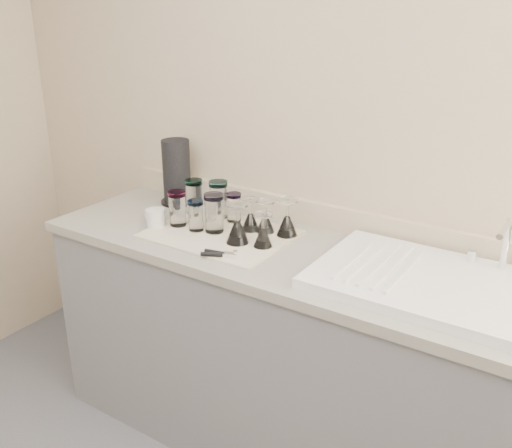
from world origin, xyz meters
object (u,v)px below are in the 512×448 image
Objects in this scene: tumbler_magenta at (177,208)px; tumbler_lavender at (214,213)px; tumbler_cyan at (219,199)px; goblet_back_left at (265,221)px; goblet_extra at (250,220)px; tumbler_blue at (196,215)px; sink_unit at (443,285)px; can_opener at (220,254)px; goblet_front_right at (263,235)px; paper_towel_roll at (177,173)px; tumbler_purple at (234,207)px; goblet_back_right at (287,223)px; white_mug at (155,218)px; goblet_front_left at (237,229)px; tumbler_teal at (194,196)px.

tumbler_lavender reaches higher than tumbler_magenta.
goblet_back_left is (0.26, -0.03, -0.04)m from tumbler_cyan.
tumbler_lavender reaches higher than goblet_extra.
goblet_back_left is (0.24, 0.14, -0.02)m from tumbler_blue.
sink_unit is 6.36× the size of can_opener.
tumbler_blue is at bearing -177.86° from goblet_front_right.
paper_towel_roll is (-0.29, 0.23, 0.07)m from tumbler_blue.
goblet_back_left is 1.02× the size of can_opener.
tumbler_purple is 0.18m from goblet_back_left.
tumbler_blue is 0.85× the size of goblet_back_right.
goblet_back_left is 0.55m from paper_towel_roll.
can_opener is 1.15× the size of white_mug.
goblet_back_right is 0.15m from goblet_extra.
goblet_back_left reaches higher than white_mug.
tumbler_magenta is 1.29× the size of white_mug.
goblet_back_left is 0.45× the size of paper_towel_roll.
tumbler_magenta is 1.11× the size of goblet_front_right.
tumbler_magenta is 0.37m from goblet_back_left.
can_opener is at bearing -108.38° from goblet_back_right.
sink_unit is at bearing 2.19° from tumbler_magenta.
goblet_front_left is (0.14, -0.18, -0.01)m from tumbler_purple.
tumbler_blue is 0.95× the size of goblet_extra.
sink_unit is 6.29× the size of goblet_front_right.
goblet_front_right is 0.65m from paper_towel_roll.
goblet_front_right is 1.01× the size of can_opener.
can_opener is at bearing -80.03° from goblet_extra.
sink_unit reaches higher than goblet_back_left.
tumbler_lavender reaches higher than tumbler_teal.
can_opener is at bearing -165.37° from sink_unit.
goblet_back_right is 0.33m from can_opener.
goblet_back_left is (0.17, 0.11, -0.04)m from tumbler_lavender.
tumbler_lavender is 1.22× the size of can_opener.
white_mug is at bearing -157.53° from goblet_back_right.
tumbler_blue is 0.79× the size of goblet_front_left.
goblet_front_left reaches higher than goblet_extra.
sink_unit is 0.92m from tumbler_purple.
goblet_back_right is 1.33× the size of white_mug.
goblet_extra is at bearing 22.71° from tumbler_magenta.
tumbler_cyan reaches higher than tumbler_magenta.
tumbler_purple is 1.09× the size of white_mug.
sink_unit is at bearing 14.63° from can_opener.
sink_unit is 5.16× the size of tumbler_cyan.
goblet_front_right reaches higher than tumbler_blue.
tumbler_blue is 0.37m from goblet_back_right.
tumbler_blue is (-0.07, -0.17, 0.00)m from tumbler_purple.
tumbler_lavender reaches higher than goblet_back_left.
goblet_extra is (0.18, 0.12, -0.02)m from tumbler_blue.
sink_unit reaches higher than tumbler_purple.
tumbler_magenta is at bearing -117.18° from tumbler_cyan.
paper_towel_roll is at bearing 160.06° from goblet_front_right.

